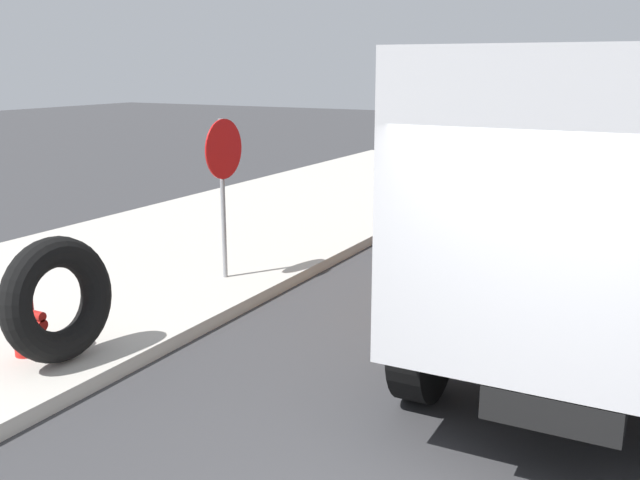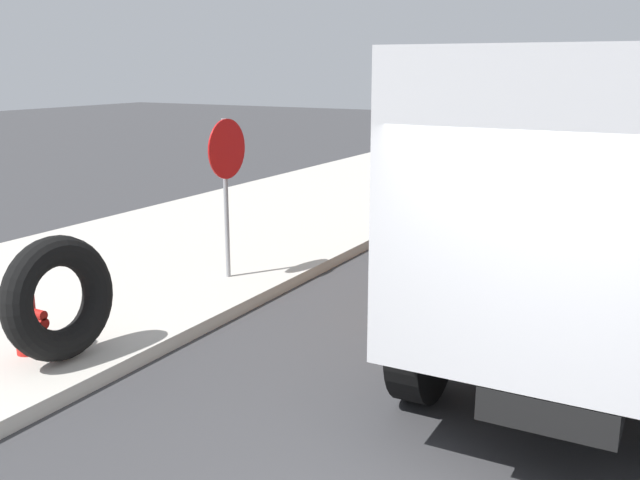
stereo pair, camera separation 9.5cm
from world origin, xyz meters
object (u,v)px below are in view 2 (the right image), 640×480
(stop_sign, at_px, (227,169))
(loose_tire, at_px, (59,298))
(fire_hydrant, at_px, (24,307))
(dump_truck_orange, at_px, (617,194))

(stop_sign, bearing_deg, loose_tire, -175.85)
(fire_hydrant, xyz_separation_m, loose_tire, (0.08, -0.40, 0.14))
(fire_hydrant, distance_m, loose_tire, 0.43)
(fire_hydrant, bearing_deg, stop_sign, -3.58)
(fire_hydrant, xyz_separation_m, stop_sign, (3.04, -0.19, 0.97))
(fire_hydrant, xyz_separation_m, dump_truck_orange, (3.38, -4.80, 0.99))
(stop_sign, xyz_separation_m, dump_truck_orange, (0.35, -4.61, 0.03))
(stop_sign, height_order, dump_truck_orange, dump_truck_orange)
(dump_truck_orange, bearing_deg, fire_hydrant, 125.17)
(loose_tire, height_order, stop_sign, stop_sign)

